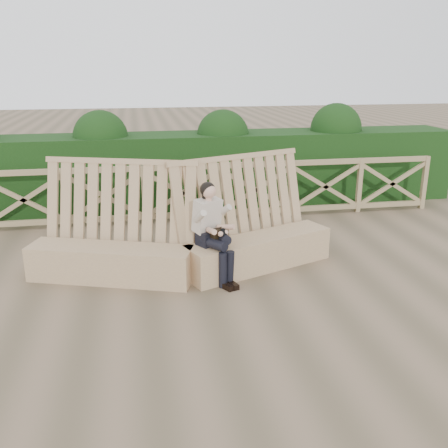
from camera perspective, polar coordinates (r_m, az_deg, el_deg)
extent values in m
plane|color=brown|center=(6.40, -1.54, -8.90)|extent=(60.00, 60.00, 0.00)
cube|color=#9B7758|center=(7.13, -12.82, -4.36)|extent=(2.31, 1.21, 0.49)
cube|color=#9B7758|center=(7.17, -12.37, 0.70)|extent=(2.30, 1.16, 1.60)
cube|color=#9B7758|center=(7.37, 4.00, -3.18)|extent=(2.30, 1.31, 0.49)
cube|color=#9B7758|center=(7.39, 2.88, 1.61)|extent=(2.28, 1.26, 1.60)
cube|color=black|center=(6.92, -1.67, -1.54)|extent=(0.40, 0.37, 0.20)
cube|color=#BEAF9D|center=(6.86, -1.94, 1.01)|extent=(0.45, 0.41, 0.48)
sphere|color=tan|center=(6.73, -1.72, 3.76)|extent=(0.26, 0.26, 0.19)
sphere|color=black|center=(6.75, -1.89, 3.96)|extent=(0.29, 0.29, 0.21)
cylinder|color=black|center=(6.73, -1.19, -2.25)|extent=(0.33, 0.43, 0.14)
cylinder|color=black|center=(6.81, -0.34, -1.43)|extent=(0.33, 0.44, 0.15)
cylinder|color=black|center=(6.70, -0.14, -5.33)|extent=(0.15, 0.15, 0.49)
cylinder|color=black|center=(6.76, 0.67, -5.14)|extent=(0.15, 0.15, 0.49)
cube|color=black|center=(6.73, 0.32, -7.13)|extent=(0.18, 0.23, 0.07)
cube|color=black|center=(6.77, 1.01, -6.97)|extent=(0.18, 0.23, 0.07)
cube|color=black|center=(6.78, -0.69, -1.13)|extent=(0.24, 0.21, 0.14)
cube|color=black|center=(6.64, 0.00, -1.03)|extent=(0.10, 0.10, 0.11)
cube|color=olive|center=(9.38, -4.89, 6.51)|extent=(10.10, 0.07, 0.10)
cube|color=olive|center=(9.60, -4.74, 1.06)|extent=(10.10, 0.07, 0.10)
cube|color=black|center=(10.61, -5.48, 6.16)|extent=(12.00, 1.20, 1.50)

